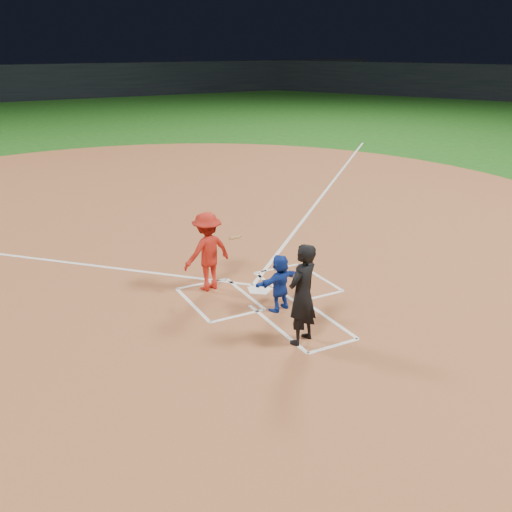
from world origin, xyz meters
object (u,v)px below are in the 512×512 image
catcher (280,283)px  umpire (302,294)px  home_plate (259,290)px  batter_at_plate (207,251)px

catcher → umpire: (-0.33, -1.34, 0.35)m
home_plate → batter_at_plate: (-0.95, 0.61, 0.86)m
home_plate → catcher: size_ratio=0.51×
home_plate → batter_at_plate: 1.42m
catcher → batter_at_plate: 1.88m
home_plate → umpire: umpire is taller
home_plate → batter_at_plate: bearing=-32.7°
batter_at_plate → home_plate: bearing=-32.7°
home_plate → umpire: size_ratio=0.32×
catcher → umpire: umpire is taller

